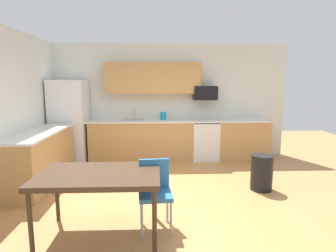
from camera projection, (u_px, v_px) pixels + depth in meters
ground_plane at (171, 199)px, 4.38m from camera, size 12.00×12.00×0.00m
wall_back at (165, 101)px, 6.79m from camera, size 5.80×0.10×2.70m
cabinet_run_back at (142, 141)px, 6.56m from camera, size 2.37×0.60×0.90m
cabinet_run_back_right at (242, 140)px, 6.65m from camera, size 1.18×0.60×0.90m
cabinet_run_left at (40, 159)px, 5.01m from camera, size 0.60×2.00×0.90m
countertop_back at (166, 121)px, 6.51m from camera, size 4.80×0.64×0.04m
countertop_left at (38, 133)px, 4.94m from camera, size 0.64×2.00×0.04m
upper_cabinets_back at (153, 78)px, 6.47m from camera, size 2.20×0.34×0.70m
refrigerator at (70, 121)px, 6.34m from camera, size 0.76×0.70×1.86m
oven_range at (205, 140)px, 6.62m from camera, size 0.60×0.60×0.91m
microwave at (205, 93)px, 6.54m from camera, size 0.54×0.36×0.32m
sink_basin at (134, 123)px, 6.48m from camera, size 0.48×0.40×0.14m
sink_faucet at (134, 115)px, 6.64m from camera, size 0.02×0.02×0.24m
dining_table at (99, 178)px, 3.24m from camera, size 1.40×0.90×0.77m
chair_near_table at (155, 188)px, 3.47m from camera, size 0.43×0.43×0.85m
trash_bin at (262, 172)px, 4.73m from camera, size 0.36×0.36×0.60m
kettle at (163, 116)px, 6.54m from camera, size 0.14×0.14×0.20m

